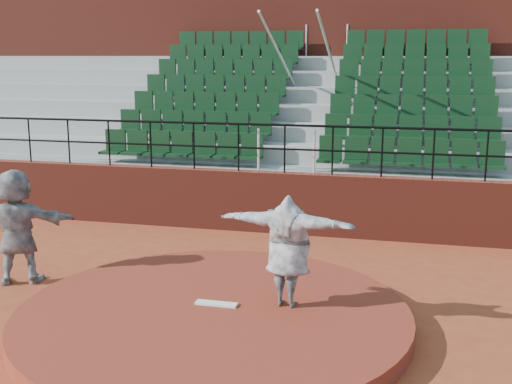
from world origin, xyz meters
TOP-DOWN VIEW (x-y plane):
  - ground at (0.00, 0.00)m, footprint 90.00×90.00m
  - pitchers_mound at (0.00, 0.00)m, footprint 5.50×5.50m
  - pitching_rubber at (0.00, 0.15)m, footprint 0.60×0.15m
  - boundary_wall at (0.00, 5.00)m, footprint 24.00×0.30m
  - wall_railing at (0.00, 5.00)m, footprint 24.04×0.05m
  - seating_deck at (0.00, 8.64)m, footprint 24.00×5.97m
  - press_box_facade at (0.00, 12.60)m, footprint 24.00×3.00m
  - pitcher at (0.98, 0.40)m, footprint 2.01×0.77m
  - fielder at (-3.65, 0.92)m, footprint 1.87×1.17m

SIDE VIEW (x-z plane):
  - ground at x=0.00m, z-range 0.00..0.00m
  - pitchers_mound at x=0.00m, z-range 0.00..0.25m
  - pitching_rubber at x=0.00m, z-range 0.25..0.28m
  - boundary_wall at x=0.00m, z-range 0.00..1.30m
  - fielder at x=-3.65m, z-range 0.00..1.93m
  - pitcher at x=0.98m, z-range 0.25..1.84m
  - seating_deck at x=0.00m, z-range -0.86..3.77m
  - wall_railing at x=0.00m, z-range 1.52..2.54m
  - press_box_facade at x=0.00m, z-range 0.00..7.10m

